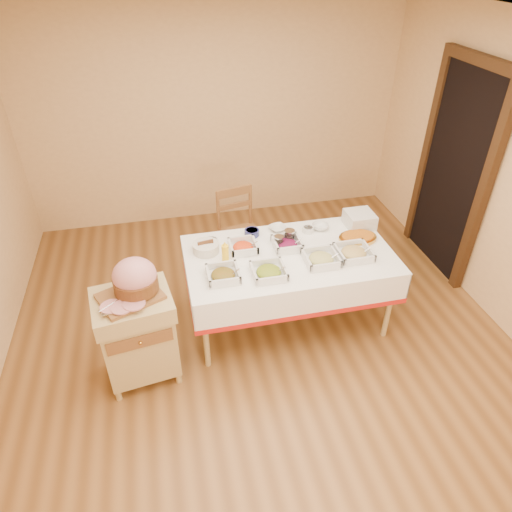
% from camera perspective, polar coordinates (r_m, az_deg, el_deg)
% --- Properties ---
extents(room_shell, '(5.00, 5.00, 5.00)m').
position_cam_1_polar(room_shell, '(3.41, 1.12, 4.33)').
color(room_shell, brown).
rests_on(room_shell, ground).
extents(doorway, '(0.09, 1.10, 2.20)m').
position_cam_1_polar(doorway, '(5.12, 23.59, 9.95)').
color(doorway, black).
rests_on(doorway, ground).
extents(dining_table, '(1.82, 1.02, 0.76)m').
position_cam_1_polar(dining_table, '(4.10, 4.10, -1.57)').
color(dining_table, tan).
rests_on(dining_table, ground).
extents(butcher_cart, '(0.65, 0.57, 0.83)m').
position_cam_1_polar(butcher_cart, '(3.78, -14.58, -9.25)').
color(butcher_cart, tan).
rests_on(butcher_cart, ground).
extents(dining_chair, '(0.50, 0.48, 0.94)m').
position_cam_1_polar(dining_chair, '(4.82, -2.01, 2.97)').
color(dining_chair, brown).
rests_on(dining_chair, ground).
extents(ham_on_board, '(0.46, 0.44, 0.31)m').
position_cam_1_polar(ham_on_board, '(3.49, -14.98, -2.96)').
color(ham_on_board, brown).
rests_on(ham_on_board, butcher_cart).
extents(serving_dish_a, '(0.27, 0.26, 0.11)m').
position_cam_1_polar(serving_dish_a, '(3.71, -4.13, -2.31)').
color(serving_dish_a, silver).
rests_on(serving_dish_a, dining_table).
extents(serving_dish_b, '(0.27, 0.27, 0.11)m').
position_cam_1_polar(serving_dish_b, '(3.73, 1.61, -1.97)').
color(serving_dish_b, silver).
rests_on(serving_dish_b, dining_table).
extents(serving_dish_c, '(0.28, 0.28, 0.11)m').
position_cam_1_polar(serving_dish_c, '(3.91, 8.16, -0.33)').
color(serving_dish_c, silver).
rests_on(serving_dish_c, dining_table).
extents(serving_dish_d, '(0.29, 0.29, 0.11)m').
position_cam_1_polar(serving_dish_d, '(4.04, 12.13, 0.43)').
color(serving_dish_d, silver).
rests_on(serving_dish_d, dining_table).
extents(serving_dish_e, '(0.25, 0.24, 0.12)m').
position_cam_1_polar(serving_dish_e, '(4.03, -1.63, 1.18)').
color(serving_dish_e, silver).
rests_on(serving_dish_e, dining_table).
extents(serving_dish_f, '(0.26, 0.24, 0.12)m').
position_cam_1_polar(serving_dish_f, '(4.07, 3.91, 1.52)').
color(serving_dish_f, silver).
rests_on(serving_dish_f, dining_table).
extents(small_bowl_left, '(0.13, 0.13, 0.06)m').
position_cam_1_polar(small_bowl_left, '(4.12, -5.63, 1.77)').
color(small_bowl_left, silver).
rests_on(small_bowl_left, dining_table).
extents(small_bowl_mid, '(0.14, 0.14, 0.06)m').
position_cam_1_polar(small_bowl_mid, '(4.24, -0.52, 2.99)').
color(small_bowl_mid, navy).
rests_on(small_bowl_mid, dining_table).
extents(small_bowl_right, '(0.11, 0.11, 0.05)m').
position_cam_1_polar(small_bowl_right, '(4.31, 6.53, 3.34)').
color(small_bowl_right, silver).
rests_on(small_bowl_right, dining_table).
extents(bowl_white_imported, '(0.19, 0.19, 0.04)m').
position_cam_1_polar(bowl_white_imported, '(4.33, 2.74, 3.49)').
color(bowl_white_imported, silver).
rests_on(bowl_white_imported, dining_table).
extents(bowl_small_imported, '(0.19, 0.19, 0.05)m').
position_cam_1_polar(bowl_small_imported, '(4.38, 8.05, 3.66)').
color(bowl_small_imported, silver).
rests_on(bowl_small_imported, dining_table).
extents(preserve_jar_left, '(0.09, 0.09, 0.11)m').
position_cam_1_polar(preserve_jar_left, '(4.07, 2.89, 1.76)').
color(preserve_jar_left, silver).
rests_on(preserve_jar_left, dining_table).
extents(preserve_jar_right, '(0.10, 0.10, 0.12)m').
position_cam_1_polar(preserve_jar_right, '(4.14, 4.20, 2.42)').
color(preserve_jar_right, silver).
rests_on(preserve_jar_right, dining_table).
extents(mustard_bottle, '(0.06, 0.06, 0.19)m').
position_cam_1_polar(mustard_bottle, '(3.88, -3.87, 0.47)').
color(mustard_bottle, yellow).
rests_on(mustard_bottle, dining_table).
extents(bread_basket, '(0.23, 0.23, 0.10)m').
position_cam_1_polar(bread_basket, '(4.03, -6.29, 1.07)').
color(bread_basket, silver).
rests_on(bread_basket, dining_table).
extents(plate_stack, '(0.26, 0.26, 0.14)m').
position_cam_1_polar(plate_stack, '(4.47, 12.81, 4.47)').
color(plate_stack, silver).
rests_on(plate_stack, dining_table).
extents(brass_platter, '(0.36, 0.26, 0.05)m').
position_cam_1_polar(brass_platter, '(4.28, 12.60, 2.28)').
color(brass_platter, gold).
rests_on(brass_platter, dining_table).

